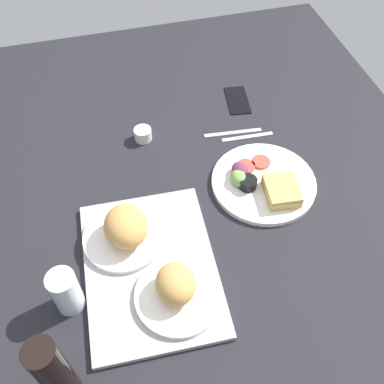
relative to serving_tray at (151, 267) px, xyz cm
name	(u,v)px	position (x,y,z in cm)	size (l,w,h in cm)	color
ground_plane	(204,207)	(16.69, -18.90, -2.30)	(190.00, 150.00, 3.00)	black
serving_tray	(151,267)	(0.00, 0.00, 0.00)	(45.00, 33.00, 1.60)	#9EA0A3
bread_plate_near	(177,289)	(-9.49, -4.79, 3.96)	(21.42, 21.42, 8.92)	white
bread_plate_far	(125,230)	(9.69, 4.34, 4.93)	(21.82, 21.82, 10.33)	white
plate_with_salad	(263,183)	(18.58, -37.55, 0.82)	(30.79, 30.79, 5.40)	white
drinking_glass	(66,292)	(-4.34, 20.58, 5.64)	(6.85, 6.85, 12.87)	silver
soda_bottle	(54,372)	(-24.04, 23.28, 11.11)	(6.40, 6.40, 23.82)	black
espresso_cup	(143,134)	(47.08, -7.11, 1.20)	(5.60, 5.60, 4.00)	silver
fork	(248,136)	(39.22, -39.95, -0.55)	(17.00, 1.40, 0.50)	#B7B7BC
knife	(233,132)	(42.22, -35.95, -0.55)	(19.00, 1.40, 0.50)	#B7B7BC
cell_phone	(238,100)	(57.19, -42.52, -0.40)	(14.40, 7.20, 0.80)	black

